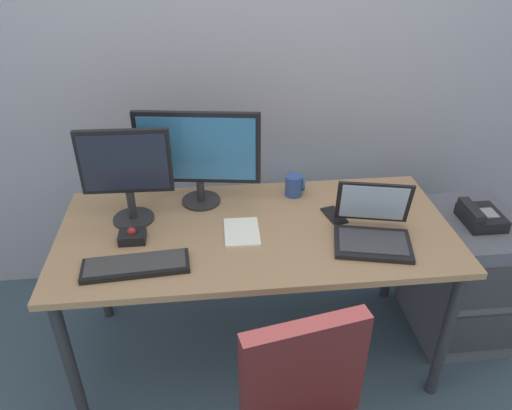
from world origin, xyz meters
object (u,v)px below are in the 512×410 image
(trackball_mouse, at_px, (132,236))
(coffee_mug, at_px, (294,185))
(file_cabinet, at_px, (462,276))
(monitor_main, at_px, (198,153))
(keyboard, at_px, (136,265))
(desk_phone, at_px, (480,216))
(paper_notepad, at_px, (242,232))
(monitor_side, at_px, (126,170))
(cell_phone, at_px, (334,216))
(laptop, at_px, (373,228))

(trackball_mouse, relative_size, coffee_mug, 1.07)
(file_cabinet, distance_m, monitor_main, 1.47)
(keyboard, relative_size, coffee_mug, 4.08)
(desk_phone, xyz_separation_m, trackball_mouse, (-1.57, -0.08, 0.06))
(desk_phone, bearing_deg, paper_notepad, -176.19)
(file_cabinet, distance_m, monitor_side, 1.73)
(paper_notepad, height_order, cell_phone, paper_notepad)
(file_cabinet, xyz_separation_m, monitor_side, (-1.60, 0.06, 0.66))
(monitor_main, height_order, monitor_side, monitor_main)
(keyboard, height_order, coffee_mug, coffee_mug)
(monitor_side, xyz_separation_m, laptop, (1.01, -0.25, -0.20))
(file_cabinet, distance_m, desk_phone, 0.37)
(monitor_main, height_order, trackball_mouse, monitor_main)
(desk_phone, relative_size, coffee_mug, 1.95)
(desk_phone, xyz_separation_m, monitor_main, (-1.29, 0.20, 0.29))
(keyboard, height_order, trackball_mouse, trackball_mouse)
(file_cabinet, height_order, keyboard, keyboard)
(keyboard, relative_size, trackball_mouse, 3.80)
(paper_notepad, bearing_deg, monitor_side, 161.82)
(cell_phone, bearing_deg, paper_notepad, 177.87)
(desk_phone, bearing_deg, keyboard, -170.20)
(desk_phone, xyz_separation_m, cell_phone, (-0.69, 0.01, 0.04))
(monitor_side, distance_m, coffee_mug, 0.79)
(monitor_side, bearing_deg, monitor_main, 22.30)
(keyboard, distance_m, paper_notepad, 0.47)
(trackball_mouse, bearing_deg, monitor_side, 94.76)
(trackball_mouse, bearing_deg, keyboard, -80.32)
(desk_phone, relative_size, trackball_mouse, 1.82)
(desk_phone, bearing_deg, trackball_mouse, -177.11)
(monitor_main, xyz_separation_m, paper_notepad, (0.17, -0.28, -0.25))
(cell_phone, bearing_deg, coffee_mug, 111.14)
(keyboard, distance_m, laptop, 0.97)
(trackball_mouse, relative_size, paper_notepad, 0.53)
(coffee_mug, xyz_separation_m, cell_phone, (0.15, -0.21, -0.05))
(file_cabinet, xyz_separation_m, coffee_mug, (-0.85, 0.21, 0.46))
(desk_phone, relative_size, cell_phone, 1.41)
(laptop, bearing_deg, monitor_side, 166.09)
(coffee_mug, distance_m, paper_notepad, 0.41)
(keyboard, bearing_deg, desk_phone, 9.80)
(monitor_main, relative_size, monitor_side, 1.29)
(desk_phone, distance_m, coffee_mug, 0.87)
(coffee_mug, relative_size, cell_phone, 0.72)
(monitor_main, bearing_deg, monitor_side, -157.70)
(desk_phone, height_order, keyboard, keyboard)
(monitor_main, relative_size, paper_notepad, 2.68)
(monitor_main, xyz_separation_m, trackball_mouse, (-0.29, -0.28, -0.23))
(file_cabinet, height_order, desk_phone, desk_phone)
(file_cabinet, height_order, monitor_side, monitor_side)
(paper_notepad, bearing_deg, trackball_mouse, -179.36)
(laptop, relative_size, cell_phone, 2.58)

